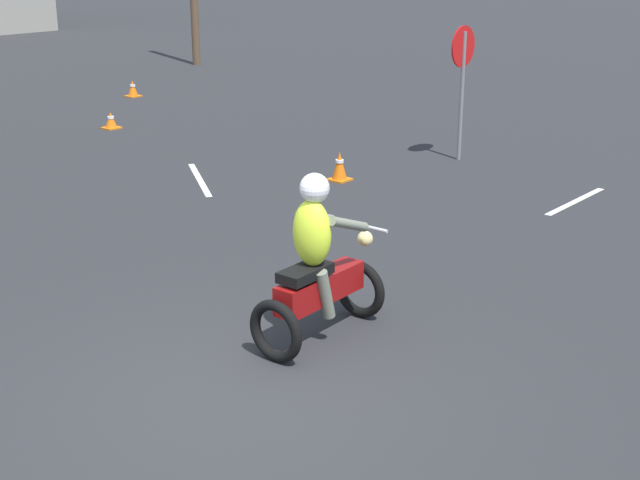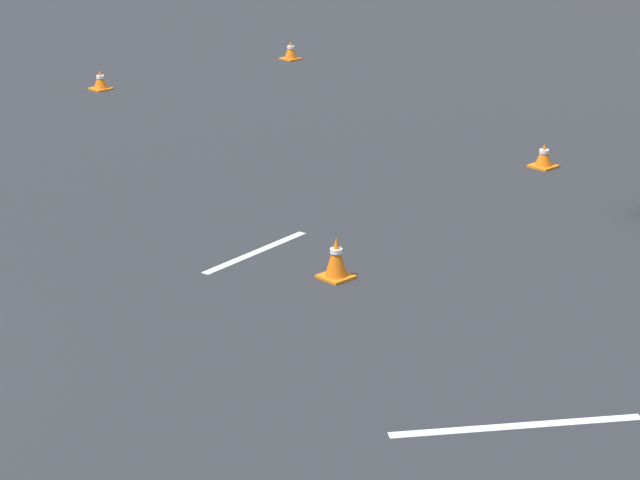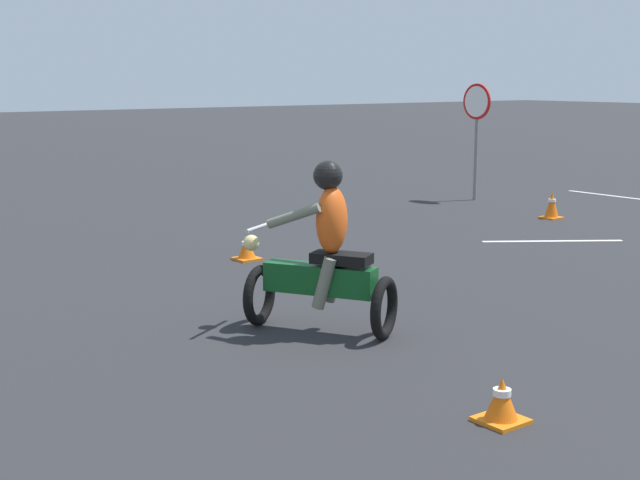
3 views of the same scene
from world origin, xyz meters
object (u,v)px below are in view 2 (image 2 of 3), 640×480
traffic_cone_near_right (291,51)px  traffic_cone_far_right (100,81)px  traffic_cone_far_left (336,258)px  traffic_cone_far_center (544,156)px

traffic_cone_near_right → traffic_cone_far_right: bearing=-95.5°
traffic_cone_far_left → traffic_cone_far_center: bearing=101.4°
traffic_cone_near_right → traffic_cone_far_right: traffic_cone_near_right is taller
traffic_cone_near_right → traffic_cone_far_right: (-0.39, -4.03, -0.01)m
traffic_cone_far_center → traffic_cone_far_left: size_ratio=0.72×
traffic_cone_far_center → traffic_cone_far_right: bearing=-167.4°
traffic_cone_far_center → traffic_cone_near_right: bearing=163.7°
traffic_cone_near_right → traffic_cone_far_center: (7.62, -2.23, -0.01)m
traffic_cone_near_right → traffic_cone_far_right: 4.05m
traffic_cone_far_right → traffic_cone_far_center: size_ratio=0.99×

